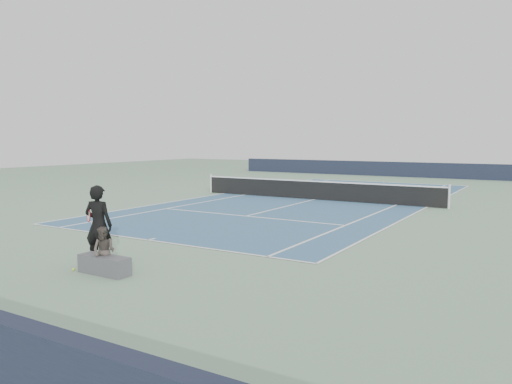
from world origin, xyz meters
The scene contains 7 objects.
ground centered at (0.00, 0.00, 0.00)m, with size 80.00×80.00×0.00m, color gray.
court_surface centered at (0.00, 0.00, 0.01)m, with size 10.97×23.77×0.01m, color #365E81.
tennis_net centered at (0.00, 0.00, 0.50)m, with size 12.90×0.10×1.07m.
windscreen_far centered at (0.00, 17.88, 0.60)m, with size 30.00×0.25×1.20m, color black.
tennis_player centered at (1.00, -14.61, 0.96)m, with size 0.87×0.70×1.92m.
tennis_ball centered at (0.96, -15.34, 0.03)m, with size 0.07×0.07×0.07m, color #C4E32E.
spectator_bench centered at (1.79, -15.17, 0.37)m, with size 1.35×0.75×1.11m.
Camera 1 is at (10.34, -22.75, 3.00)m, focal length 35.00 mm.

